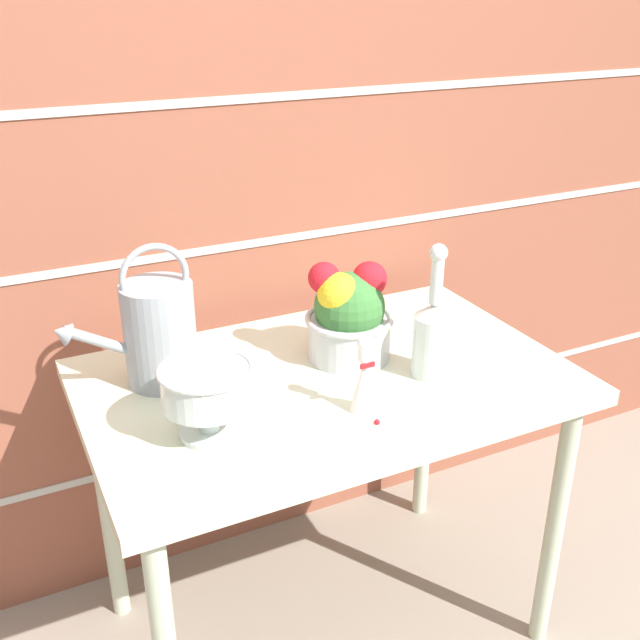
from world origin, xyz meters
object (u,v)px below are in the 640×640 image
at_px(watering_can, 158,331).
at_px(glass_decanter, 433,333).
at_px(crystal_pedestal_bowl, 207,390).
at_px(figurine_vase, 363,381).
at_px(flower_planter, 348,315).

distance_m(watering_can, glass_decanter, 0.59).
bearing_deg(crystal_pedestal_bowl, figurine_vase, -9.67).
relative_size(crystal_pedestal_bowl, glass_decanter, 0.60).
relative_size(crystal_pedestal_bowl, figurine_vase, 1.10).
distance_m(crystal_pedestal_bowl, figurine_vase, 0.31).
bearing_deg(watering_can, crystal_pedestal_bowl, -84.14).
distance_m(glass_decanter, figurine_vase, 0.22).
xyz_separation_m(glass_decanter, figurine_vase, (-0.21, -0.07, -0.03)).
bearing_deg(crystal_pedestal_bowl, glass_decanter, 1.60).
xyz_separation_m(crystal_pedestal_bowl, glass_decanter, (0.52, 0.01, 0.00)).
distance_m(flower_planter, figurine_vase, 0.24).
height_order(crystal_pedestal_bowl, glass_decanter, glass_decanter).
bearing_deg(glass_decanter, watering_can, 156.69).
xyz_separation_m(crystal_pedestal_bowl, flower_planter, (0.39, 0.17, 0.01)).
bearing_deg(figurine_vase, glass_decanter, 17.66).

